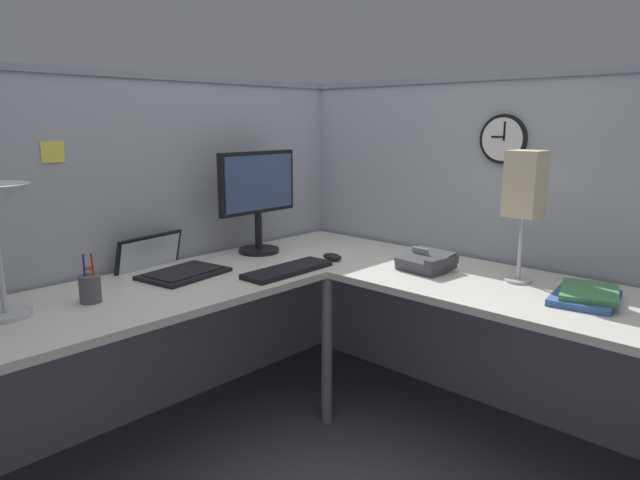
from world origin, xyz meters
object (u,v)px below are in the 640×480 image
at_px(book_stack, 587,296).
at_px(computer_mouse, 332,257).
at_px(office_phone, 427,262).
at_px(desk_lamp_paper, 525,188).
at_px(wall_clock, 504,139).
at_px(laptop, 168,267).
at_px(pen_cup, 90,288).
at_px(keyboard, 288,270).
at_px(monitor, 258,194).

bearing_deg(book_stack, computer_mouse, 99.43).
xyz_separation_m(office_phone, desk_lamp_paper, (0.11, -0.36, 0.35)).
bearing_deg(office_phone, wall_clock, -21.30).
xyz_separation_m(laptop, pen_cup, (-0.42, -0.16, 0.03)).
bearing_deg(keyboard, laptop, 131.60).
distance_m(monitor, office_phone, 0.89).
relative_size(office_phone, book_stack, 0.70).
xyz_separation_m(laptop, office_phone, (0.79, -0.80, 0.01)).
height_order(pen_cup, desk_lamp_paper, desk_lamp_paper).
bearing_deg(keyboard, computer_mouse, -0.77).
xyz_separation_m(keyboard, wall_clock, (0.80, -0.57, 0.55)).
distance_m(laptop, pen_cup, 0.45).
relative_size(computer_mouse, pen_cup, 0.58).
xyz_separation_m(keyboard, book_stack, (0.47, -1.08, 0.01)).
bearing_deg(pen_cup, wall_clock, -26.75).
bearing_deg(desk_lamp_paper, computer_mouse, 107.87).
xyz_separation_m(pen_cup, office_phone, (1.20, -0.65, -0.02)).
height_order(monitor, wall_clock, wall_clock).
relative_size(pen_cup, book_stack, 0.56).
distance_m(laptop, keyboard, 0.52).
distance_m(keyboard, wall_clock, 1.12).
xyz_separation_m(monitor, pen_cup, (-0.93, -0.15, -0.24)).
bearing_deg(office_phone, keyboard, 135.70).
height_order(keyboard, computer_mouse, computer_mouse).
bearing_deg(desk_lamp_paper, pen_cup, 142.39).
xyz_separation_m(monitor, desk_lamp_paper, (0.38, -1.17, 0.09)).
bearing_deg(desk_lamp_paper, laptop, 127.49).
xyz_separation_m(laptop, computer_mouse, (0.64, -0.38, -0.01)).
bearing_deg(laptop, monitor, -0.19).
relative_size(keyboard, pen_cup, 2.39).
bearing_deg(wall_clock, keyboard, 144.66).
bearing_deg(monitor, laptop, 179.81).
height_order(keyboard, pen_cup, pen_cup).
height_order(laptop, office_phone, laptop).
relative_size(laptop, book_stack, 1.34).
xyz_separation_m(book_stack, desk_lamp_paper, (0.08, 0.29, 0.36)).
xyz_separation_m(pen_cup, wall_clock, (1.57, -0.79, 0.51)).
relative_size(monitor, desk_lamp_paper, 0.94).
bearing_deg(book_stack, wall_clock, 57.31).
height_order(office_phone, desk_lamp_paper, desk_lamp_paper).
bearing_deg(computer_mouse, laptop, 149.50).
xyz_separation_m(keyboard, office_phone, (0.44, -0.42, 0.03)).
bearing_deg(pen_cup, book_stack, -46.45).
xyz_separation_m(pen_cup, book_stack, (1.24, -1.30, -0.03)).
relative_size(computer_mouse, wall_clock, 0.47).
xyz_separation_m(computer_mouse, pen_cup, (-1.06, 0.22, 0.04)).
relative_size(book_stack, wall_clock, 1.46).
xyz_separation_m(computer_mouse, wall_clock, (0.51, -0.57, 0.55)).
distance_m(computer_mouse, pen_cup, 1.08).
relative_size(laptop, office_phone, 1.92).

